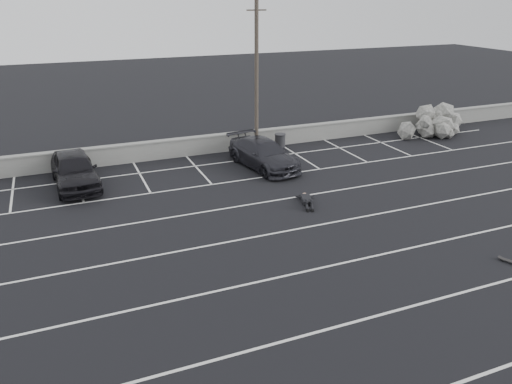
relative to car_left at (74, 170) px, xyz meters
name	(u,v)px	position (x,y,z in m)	size (l,w,h in m)	color
ground	(345,263)	(8.14, -11.32, -0.83)	(120.00, 120.00, 0.00)	black
seawall	(218,143)	(8.14, 2.68, -0.29)	(50.00, 0.45, 1.06)	gray
stall_lines	(288,214)	(8.06, -6.91, -0.83)	(36.00, 20.05, 0.01)	silver
car_left	(74,170)	(0.00, 0.00, 0.00)	(1.97, 4.89, 1.67)	black
car_right	(263,154)	(9.50, -0.84, -0.10)	(2.06, 5.08, 1.47)	#24242A
utility_pole	(257,78)	(10.22, 1.88, 3.42)	(1.12, 0.22, 8.41)	#4C4238
trash_bin	(280,142)	(11.57, 1.52, -0.32)	(0.80, 0.80, 1.02)	#262629
riprap_pile	(436,126)	(22.63, 0.95, -0.27)	(5.76, 3.17, 1.49)	#9A9790
person	(306,197)	(9.41, -5.94, -0.61)	(1.56, 2.42, 0.45)	black
skateboard	(511,261)	(13.43, -13.52, -0.77)	(0.44, 0.70, 0.08)	black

